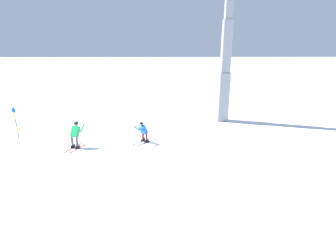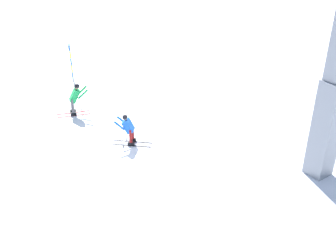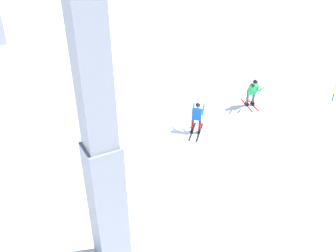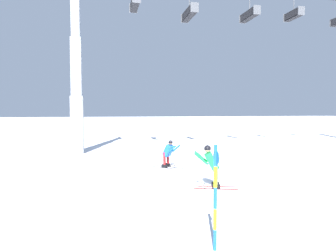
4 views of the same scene
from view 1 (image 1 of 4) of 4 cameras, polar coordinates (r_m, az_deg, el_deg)
ground_plane at (r=15.79m, az=-7.17°, el=-3.91°), size 260.00×260.00×0.00m
skier_carving_main at (r=15.67m, az=-5.59°, el=-1.07°), size 1.53×1.49×1.47m
lift_tower_near at (r=20.20m, az=12.77°, el=14.74°), size 0.80×2.62×11.86m
trail_marker_pole at (r=18.88m, az=-30.85°, el=0.90°), size 0.07×0.28×2.11m
skier_distant_uphill at (r=15.76m, az=-19.93°, el=-1.40°), size 1.70×1.04×1.69m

